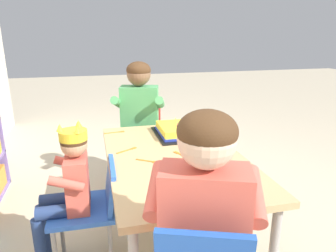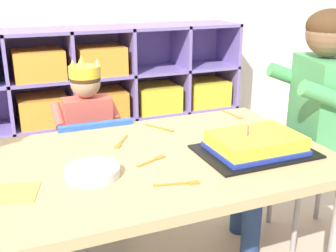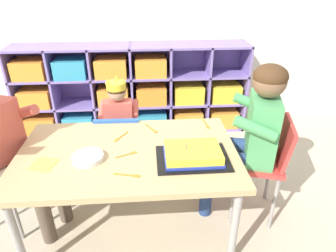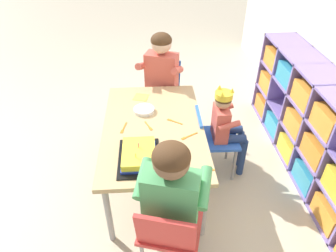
{
  "view_description": "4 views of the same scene",
  "coord_description": "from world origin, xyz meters",
  "px_view_note": "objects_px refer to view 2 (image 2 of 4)",
  "views": [
    {
      "loc": [
        -1.62,
        0.44,
        1.27
      ],
      "look_at": [
        0.17,
        -0.0,
        0.7
      ],
      "focal_mm": 33.0,
      "sensor_mm": 36.0,
      "label": 1
    },
    {
      "loc": [
        -0.45,
        -1.26,
        1.16
      ],
      "look_at": [
        0.1,
        0.07,
        0.65
      ],
      "focal_mm": 44.88,
      "sensor_mm": 36.0,
      "label": 2
    },
    {
      "loc": [
        0.13,
        -1.44,
        1.5
      ],
      "look_at": [
        0.24,
        0.09,
        0.68
      ],
      "focal_mm": 31.5,
      "sensor_mm": 36.0,
      "label": 3
    },
    {
      "loc": [
        1.92,
        -0.01,
        1.97
      ],
      "look_at": [
        0.14,
        0.11,
        0.68
      ],
      "focal_mm": 32.82,
      "sensor_mm": 36.0,
      "label": 4
    }
  ],
  "objects_px": {
    "classroom_chair_guest_side": "(326,150)",
    "fork_beside_plate_stack": "(180,184)",
    "birthday_cake_on_tray": "(255,145)",
    "fork_at_table_front_edge": "(161,128)",
    "paper_plate_stack": "(92,172)",
    "fork_near_child_seat": "(233,115)",
    "fork_near_cake_tray": "(153,160)",
    "fork_by_napkin": "(121,143)",
    "activity_table": "(149,170)",
    "classroom_chair_blue": "(93,162)",
    "child_with_crown": "(86,124)",
    "guest_at_table_side": "(307,106)"
  },
  "relations": [
    {
      "from": "classroom_chair_guest_side",
      "to": "fork_near_child_seat",
      "type": "distance_m",
      "value": 0.44
    },
    {
      "from": "fork_beside_plate_stack",
      "to": "fork_near_child_seat",
      "type": "bearing_deg",
      "value": -119.74
    },
    {
      "from": "classroom_chair_blue",
      "to": "guest_at_table_side",
      "type": "relative_size",
      "value": 0.57
    },
    {
      "from": "child_with_crown",
      "to": "fork_near_cake_tray",
      "type": "relative_size",
      "value": 6.97
    },
    {
      "from": "classroom_chair_guest_side",
      "to": "fork_beside_plate_stack",
      "type": "bearing_deg",
      "value": -55.55
    },
    {
      "from": "child_with_crown",
      "to": "fork_near_child_seat",
      "type": "bearing_deg",
      "value": 155.03
    },
    {
      "from": "activity_table",
      "to": "paper_plate_stack",
      "type": "bearing_deg",
      "value": -161.66
    },
    {
      "from": "classroom_chair_guest_side",
      "to": "paper_plate_stack",
      "type": "bearing_deg",
      "value": -67.46
    },
    {
      "from": "activity_table",
      "to": "guest_at_table_side",
      "type": "relative_size",
      "value": 1.2
    },
    {
      "from": "activity_table",
      "to": "birthday_cake_on_tray",
      "type": "xyz_separation_m",
      "value": [
        0.36,
        -0.11,
        0.08
      ]
    },
    {
      "from": "child_with_crown",
      "to": "fork_near_cake_tray",
      "type": "distance_m",
      "value": 0.64
    },
    {
      "from": "guest_at_table_side",
      "to": "birthday_cake_on_tray",
      "type": "relative_size",
      "value": 2.64
    },
    {
      "from": "fork_at_table_front_edge",
      "to": "classroom_chair_guest_side",
      "type": "bearing_deg",
      "value": -135.18
    },
    {
      "from": "paper_plate_stack",
      "to": "guest_at_table_side",
      "type": "bearing_deg",
      "value": 9.69
    },
    {
      "from": "fork_at_table_front_edge",
      "to": "birthday_cake_on_tray",
      "type": "bearing_deg",
      "value": -179.22
    },
    {
      "from": "fork_by_napkin",
      "to": "fork_at_table_front_edge",
      "type": "relative_size",
      "value": 0.9
    },
    {
      "from": "paper_plate_stack",
      "to": "fork_at_table_front_edge",
      "type": "xyz_separation_m",
      "value": [
        0.36,
        0.33,
        -0.01
      ]
    },
    {
      "from": "classroom_chair_blue",
      "to": "child_with_crown",
      "type": "relative_size",
      "value": 0.72
    },
    {
      "from": "classroom_chair_guest_side",
      "to": "birthday_cake_on_tray",
      "type": "relative_size",
      "value": 1.77
    },
    {
      "from": "fork_at_table_front_edge",
      "to": "fork_near_cake_tray",
      "type": "xyz_separation_m",
      "value": [
        -0.14,
        -0.29,
        0.0
      ]
    },
    {
      "from": "classroom_chair_guest_side",
      "to": "fork_at_table_front_edge",
      "type": "relative_size",
      "value": 5.3
    },
    {
      "from": "fork_by_napkin",
      "to": "fork_beside_plate_stack",
      "type": "xyz_separation_m",
      "value": [
        0.07,
        -0.39,
        -0.0
      ]
    },
    {
      "from": "classroom_chair_blue",
      "to": "fork_by_napkin",
      "type": "xyz_separation_m",
      "value": [
        0.04,
        -0.33,
        0.21
      ]
    },
    {
      "from": "birthday_cake_on_tray",
      "to": "paper_plate_stack",
      "type": "xyz_separation_m",
      "value": [
        -0.57,
        0.03,
        -0.01
      ]
    },
    {
      "from": "guest_at_table_side",
      "to": "fork_near_cake_tray",
      "type": "relative_size",
      "value": 8.72
    },
    {
      "from": "classroom_chair_blue",
      "to": "fork_at_table_front_edge",
      "type": "relative_size",
      "value": 4.52
    },
    {
      "from": "fork_beside_plate_stack",
      "to": "fork_near_cake_tray",
      "type": "distance_m",
      "value": 0.19
    },
    {
      "from": "classroom_chair_blue",
      "to": "fork_by_napkin",
      "type": "distance_m",
      "value": 0.39
    },
    {
      "from": "classroom_chair_blue",
      "to": "fork_near_cake_tray",
      "type": "distance_m",
      "value": 0.57
    },
    {
      "from": "classroom_chair_guest_side",
      "to": "fork_beside_plate_stack",
      "type": "relative_size",
      "value": 5.02
    },
    {
      "from": "activity_table",
      "to": "classroom_chair_blue",
      "type": "xyz_separation_m",
      "value": [
        -0.09,
        0.49,
        -0.16
      ]
    },
    {
      "from": "paper_plate_stack",
      "to": "fork_beside_plate_stack",
      "type": "bearing_deg",
      "value": -34.47
    },
    {
      "from": "paper_plate_stack",
      "to": "fork_by_napkin",
      "type": "relative_size",
      "value": 1.43
    },
    {
      "from": "fork_beside_plate_stack",
      "to": "guest_at_table_side",
      "type": "bearing_deg",
      "value": -142.72
    },
    {
      "from": "birthday_cake_on_tray",
      "to": "fork_at_table_front_edge",
      "type": "distance_m",
      "value": 0.42
    },
    {
      "from": "fork_near_cake_tray",
      "to": "classroom_chair_guest_side",
      "type": "bearing_deg",
      "value": 162.75
    },
    {
      "from": "classroom_chair_guest_side",
      "to": "fork_at_table_front_edge",
      "type": "height_order",
      "value": "classroom_chair_guest_side"
    },
    {
      "from": "activity_table",
      "to": "fork_by_napkin",
      "type": "distance_m",
      "value": 0.18
    },
    {
      "from": "activity_table",
      "to": "fork_near_child_seat",
      "type": "distance_m",
      "value": 0.6
    },
    {
      "from": "fork_at_table_front_edge",
      "to": "fork_near_cake_tray",
      "type": "bearing_deg",
      "value": 123.67
    },
    {
      "from": "activity_table",
      "to": "fork_at_table_front_edge",
      "type": "xyz_separation_m",
      "value": [
        0.15,
        0.26,
        0.05
      ]
    },
    {
      "from": "child_with_crown",
      "to": "activity_table",
      "type": "bearing_deg",
      "value": 99.87
    },
    {
      "from": "fork_at_table_front_edge",
      "to": "fork_near_child_seat",
      "type": "distance_m",
      "value": 0.37
    },
    {
      "from": "classroom_chair_guest_side",
      "to": "paper_plate_stack",
      "type": "distance_m",
      "value": 1.09
    },
    {
      "from": "activity_table",
      "to": "guest_at_table_side",
      "type": "distance_m",
      "value": 0.77
    },
    {
      "from": "classroom_chair_guest_side",
      "to": "fork_beside_plate_stack",
      "type": "xyz_separation_m",
      "value": [
        -0.84,
        -0.29,
        0.14
      ]
    },
    {
      "from": "classroom_chair_blue",
      "to": "guest_at_table_side",
      "type": "bearing_deg",
      "value": 155.87
    },
    {
      "from": "paper_plate_stack",
      "to": "fork_near_child_seat",
      "type": "bearing_deg",
      "value": 26.99
    },
    {
      "from": "fork_beside_plate_stack",
      "to": "paper_plate_stack",
      "type": "bearing_deg",
      "value": -20.84
    },
    {
      "from": "birthday_cake_on_tray",
      "to": "fork_by_napkin",
      "type": "height_order",
      "value": "birthday_cake_on_tray"
    }
  ]
}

